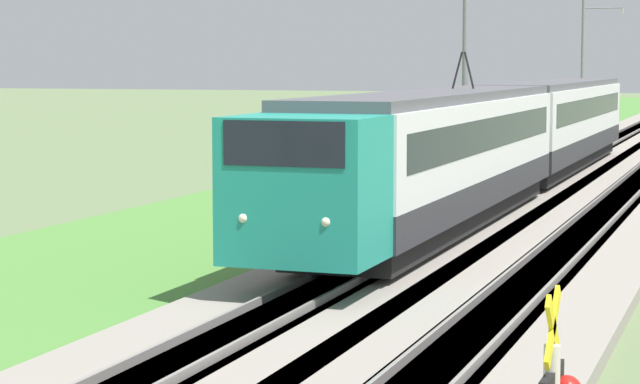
# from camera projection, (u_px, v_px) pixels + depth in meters

# --- Properties ---
(ballast_main) EXTENTS (240.00, 4.40, 0.30)m
(ballast_main) POSITION_uv_depth(u_px,v_px,m) (568.00, 166.00, 56.64)
(ballast_main) COLOR gray
(ballast_main) RESTS_ON ground
(track_main) EXTENTS (240.00, 1.57, 0.45)m
(track_main) POSITION_uv_depth(u_px,v_px,m) (568.00, 166.00, 56.64)
(track_main) COLOR #4C4238
(track_main) RESTS_ON ground
(grass_verge) EXTENTS (240.00, 11.48, 0.12)m
(grass_verge) POSITION_uv_depth(u_px,v_px,m) (454.00, 165.00, 58.42)
(grass_verge) COLOR #4C8438
(grass_verge) RESTS_ON ground
(passenger_train) EXTENTS (42.64, 3.00, 5.15)m
(passenger_train) POSITION_uv_depth(u_px,v_px,m) (509.00, 133.00, 43.09)
(passenger_train) COLOR teal
(passenger_train) RESTS_ON ground
(catenary_mast_mid) EXTENTS (0.22, 2.56, 8.96)m
(catenary_mast_mid) POSITION_uv_depth(u_px,v_px,m) (466.00, 68.00, 47.80)
(catenary_mast_mid) COLOR slate
(catenary_mast_mid) RESTS_ON ground
(catenary_mast_far) EXTENTS (0.22, 2.56, 9.16)m
(catenary_mast_far) POSITION_uv_depth(u_px,v_px,m) (583.00, 65.00, 78.75)
(catenary_mast_far) COLOR slate
(catenary_mast_far) RESTS_ON ground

